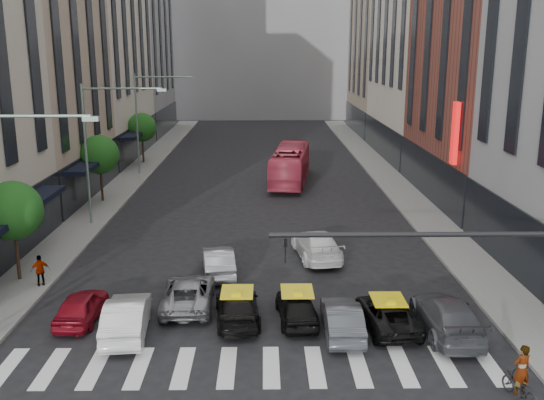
{
  "coord_description": "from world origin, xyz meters",
  "views": [
    {
      "loc": [
        0.36,
        -18.4,
        11.24
      ],
      "look_at": [
        0.75,
        10.57,
        4.0
      ],
      "focal_mm": 40.0,
      "sensor_mm": 36.0,
      "label": 1
    }
  ],
  "objects_px": {
    "streetlamp_far": "(147,111)",
    "bus": "(290,165)",
    "streetlamp_mid": "(100,136)",
    "taxi_center": "(297,306)",
    "pedestrian_far": "(40,270)",
    "car_red": "(81,306)",
    "motorcycle": "(520,388)",
    "car_white_front": "(127,317)",
    "taxi_left": "(237,307)"
  },
  "relations": [
    {
      "from": "streetlamp_mid",
      "to": "motorcycle",
      "type": "distance_m",
      "value": 28.52
    },
    {
      "from": "streetlamp_mid",
      "to": "taxi_center",
      "type": "height_order",
      "value": "streetlamp_mid"
    },
    {
      "from": "car_white_front",
      "to": "taxi_left",
      "type": "xyz_separation_m",
      "value": [
        4.41,
        1.16,
        -0.11
      ]
    },
    {
      "from": "car_red",
      "to": "bus",
      "type": "height_order",
      "value": "bus"
    },
    {
      "from": "car_white_front",
      "to": "car_red",
      "type": "bearing_deg",
      "value": -35.16
    },
    {
      "from": "car_red",
      "to": "taxi_center",
      "type": "xyz_separation_m",
      "value": [
        9.14,
        -0.16,
        0.01
      ]
    },
    {
      "from": "bus",
      "to": "pedestrian_far",
      "type": "relative_size",
      "value": 7.34
    },
    {
      "from": "car_red",
      "to": "car_white_front",
      "type": "relative_size",
      "value": 0.84
    },
    {
      "from": "streetlamp_mid",
      "to": "motorcycle",
      "type": "xyz_separation_m",
      "value": [
        18.77,
        -20.77,
        -5.46
      ]
    },
    {
      "from": "streetlamp_mid",
      "to": "taxi_center",
      "type": "distance_m",
      "value": 19.54
    },
    {
      "from": "streetlamp_far",
      "to": "motorcycle",
      "type": "bearing_deg",
      "value": -62.96
    },
    {
      "from": "taxi_left",
      "to": "motorcycle",
      "type": "distance_m",
      "value": 11.33
    },
    {
      "from": "streetlamp_mid",
      "to": "streetlamp_far",
      "type": "xyz_separation_m",
      "value": [
        0.0,
        16.0,
        0.0
      ]
    },
    {
      "from": "bus",
      "to": "motorcycle",
      "type": "relative_size",
      "value": 6.59
    },
    {
      "from": "motorcycle",
      "to": "streetlamp_far",
      "type": "bearing_deg",
      "value": -80.84
    },
    {
      "from": "streetlamp_mid",
      "to": "streetlamp_far",
      "type": "relative_size",
      "value": 1.0
    },
    {
      "from": "streetlamp_mid",
      "to": "streetlamp_far",
      "type": "distance_m",
      "value": 16.0
    },
    {
      "from": "car_white_front",
      "to": "bus",
      "type": "height_order",
      "value": "bus"
    },
    {
      "from": "car_red",
      "to": "taxi_center",
      "type": "relative_size",
      "value": 0.98
    },
    {
      "from": "car_red",
      "to": "bus",
      "type": "relative_size",
      "value": 0.34
    },
    {
      "from": "taxi_left",
      "to": "motorcycle",
      "type": "xyz_separation_m",
      "value": [
        9.51,
        -6.15,
        -0.2
      ]
    },
    {
      "from": "streetlamp_far",
      "to": "bus",
      "type": "xyz_separation_m",
      "value": [
        12.67,
        -3.16,
        -4.34
      ]
    },
    {
      "from": "taxi_center",
      "to": "car_red",
      "type": "bearing_deg",
      "value": -5.45
    },
    {
      "from": "streetlamp_mid",
      "to": "pedestrian_far",
      "type": "distance_m",
      "value": 11.98
    },
    {
      "from": "pedestrian_far",
      "to": "taxi_center",
      "type": "bearing_deg",
      "value": 136.87
    },
    {
      "from": "streetlamp_far",
      "to": "taxi_center",
      "type": "distance_m",
      "value": 33.28
    },
    {
      "from": "streetlamp_far",
      "to": "bus",
      "type": "height_order",
      "value": "streetlamp_far"
    },
    {
      "from": "car_white_front",
      "to": "taxi_center",
      "type": "distance_m",
      "value": 7.03
    },
    {
      "from": "bus",
      "to": "pedestrian_far",
      "type": "xyz_separation_m",
      "value": [
        -13.03,
        -23.73,
        -0.65
      ]
    },
    {
      "from": "car_white_front",
      "to": "taxi_left",
      "type": "distance_m",
      "value": 4.56
    },
    {
      "from": "streetlamp_far",
      "to": "motorcycle",
      "type": "distance_m",
      "value": 41.64
    },
    {
      "from": "streetlamp_mid",
      "to": "taxi_left",
      "type": "distance_m",
      "value": 18.09
    },
    {
      "from": "taxi_center",
      "to": "taxi_left",
      "type": "bearing_deg",
      "value": -5.69
    },
    {
      "from": "streetlamp_far",
      "to": "motorcycle",
      "type": "xyz_separation_m",
      "value": [
        18.77,
        -36.77,
        -5.46
      ]
    },
    {
      "from": "car_red",
      "to": "motorcycle",
      "type": "distance_m",
      "value": 17.3
    },
    {
      "from": "streetlamp_mid",
      "to": "motorcycle",
      "type": "bearing_deg",
      "value": -47.9
    },
    {
      "from": "pedestrian_far",
      "to": "streetlamp_mid",
      "type": "bearing_deg",
      "value": -117.68
    },
    {
      "from": "car_red",
      "to": "taxi_center",
      "type": "height_order",
      "value": "taxi_center"
    },
    {
      "from": "motorcycle",
      "to": "taxi_center",
      "type": "bearing_deg",
      "value": -58.97
    },
    {
      "from": "car_red",
      "to": "car_white_front",
      "type": "distance_m",
      "value": 2.54
    },
    {
      "from": "car_white_front",
      "to": "taxi_center",
      "type": "relative_size",
      "value": 1.18
    },
    {
      "from": "taxi_center",
      "to": "motorcycle",
      "type": "distance_m",
      "value": 9.27
    },
    {
      "from": "taxi_left",
      "to": "bus",
      "type": "bearing_deg",
      "value": -102.18
    },
    {
      "from": "car_red",
      "to": "motorcycle",
      "type": "height_order",
      "value": "car_red"
    },
    {
      "from": "car_white_front",
      "to": "streetlamp_far",
      "type": "bearing_deg",
      "value": -86.59
    },
    {
      "from": "car_white_front",
      "to": "taxi_left",
      "type": "bearing_deg",
      "value": -170.56
    },
    {
      "from": "pedestrian_far",
      "to": "motorcycle",
      "type": "bearing_deg",
      "value": 126.87
    },
    {
      "from": "motorcycle",
      "to": "pedestrian_far",
      "type": "height_order",
      "value": "pedestrian_far"
    },
    {
      "from": "streetlamp_far",
      "to": "taxi_center",
      "type": "relative_size",
      "value": 2.31
    },
    {
      "from": "car_white_front",
      "to": "motorcycle",
      "type": "relative_size",
      "value": 2.69
    }
  ]
}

